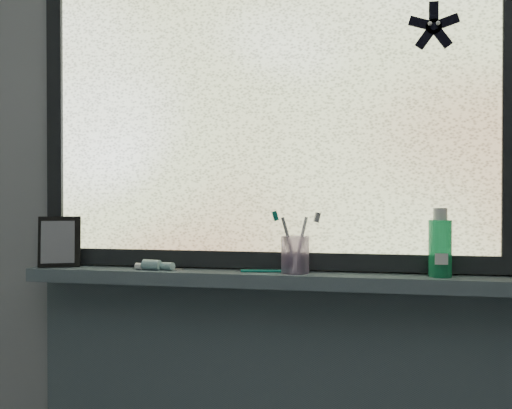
{
  "coord_description": "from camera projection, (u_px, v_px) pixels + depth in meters",
  "views": [
    {
      "loc": [
        0.23,
        -0.41,
        1.24
      ],
      "look_at": [
        -0.07,
        1.05,
        1.22
      ],
      "focal_mm": 40.0,
      "sensor_mm": 36.0,
      "label": 1
    }
  ],
  "objects": [
    {
      "name": "wall_back",
      "position": [
        294.0,
        194.0,
        1.72
      ],
      "size": [
        3.0,
        0.01,
        2.5
      ],
      "primitive_type": "cube",
      "color": "#9EA3A8",
      "rests_on": "ground"
    },
    {
      "name": "windowsill",
      "position": [
        291.0,
        279.0,
        1.65
      ],
      "size": [
        1.62,
        0.14,
        0.04
      ],
      "primitive_type": "cube",
      "color": "#50616B",
      "rests_on": "wall_back"
    },
    {
      "name": "window_pane",
      "position": [
        293.0,
        100.0,
        1.7
      ],
      "size": [
        1.5,
        0.01,
        1.0
      ],
      "primitive_type": "cube",
      "color": "silver",
      "rests_on": "wall_back"
    },
    {
      "name": "frame_bottom",
      "position": [
        293.0,
        260.0,
        1.7
      ],
      "size": [
        1.6,
        0.03,
        0.05
      ],
      "primitive_type": "cube",
      "color": "black",
      "rests_on": "windowsill"
    },
    {
      "name": "frame_left",
      "position": [
        56.0,
        108.0,
        1.85
      ],
      "size": [
        0.05,
        0.03,
        1.1
      ],
      "primitive_type": "cube",
      "color": "black",
      "rests_on": "wall_back"
    },
    {
      "name": "frame_mullion",
      "position": [
        508.0,
        92.0,
        1.57
      ],
      "size": [
        0.03,
        0.03,
        1.0
      ],
      "primitive_type": "cube",
      "color": "black",
      "rests_on": "wall_back"
    },
    {
      "name": "starfish_sticker",
      "position": [
        434.0,
        27.0,
        1.6
      ],
      "size": [
        0.15,
        0.02,
        0.15
      ],
      "primitive_type": null,
      "color": "black",
      "rests_on": "window_pane"
    },
    {
      "name": "vanity_mirror",
      "position": [
        60.0,
        242.0,
        1.79
      ],
      "size": [
        0.14,
        0.11,
        0.16
      ],
      "primitive_type": "cube",
      "rotation": [
        0.0,
        0.0,
        0.43
      ],
      "color": "black",
      "rests_on": "windowsill"
    },
    {
      "name": "toothpaste_tube",
      "position": [
        157.0,
        265.0,
        1.71
      ],
      "size": [
        0.18,
        0.07,
        0.03
      ],
      "primitive_type": null,
      "rotation": [
        0.0,
        0.0,
        -0.22
      ],
      "color": "silver",
      "rests_on": "windowsill"
    },
    {
      "name": "toothbrush_cup",
      "position": [
        295.0,
        255.0,
        1.64
      ],
      "size": [
        0.1,
        0.1,
        0.11
      ],
      "primitive_type": "cylinder",
      "rotation": [
        0.0,
        0.0,
        0.3
      ],
      "color": "#B898C9",
      "rests_on": "windowsill"
    },
    {
      "name": "toothbrush_lying",
      "position": [
        266.0,
        270.0,
        1.66
      ],
      "size": [
        0.18,
        0.04,
        0.01
      ],
      "primitive_type": null,
      "rotation": [
        0.0,
        0.0,
        0.15
      ],
      "color": "#0C7465",
      "rests_on": "windowsill"
    },
    {
      "name": "mouthwash_bottle",
      "position": [
        440.0,
        242.0,
        1.57
      ],
      "size": [
        0.07,
        0.07,
        0.16
      ],
      "primitive_type": "cylinder",
      "rotation": [
        0.0,
        0.0,
        -0.07
      ],
      "color": "#21AB68",
      "rests_on": "windowsill"
    }
  ]
}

